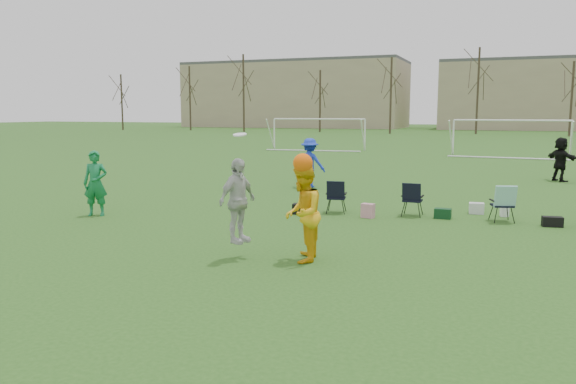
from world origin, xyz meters
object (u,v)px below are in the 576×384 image
at_px(goal_left, 319,125).
at_px(fielder_green_near, 96,183).
at_px(goal_mid, 510,128).
at_px(fielder_black, 561,159).
at_px(center_contest, 280,208).
at_px(fielder_blue, 310,163).

bearing_deg(goal_left, fielder_green_near, -89.44).
height_order(goal_left, goal_mid, same).
bearing_deg(fielder_black, center_contest, 120.72).
height_order(fielder_green_near, goal_left, goal_left).
distance_m(fielder_black, center_contest, 17.55).
bearing_deg(fielder_blue, fielder_green_near, 68.81).
relative_size(fielder_black, center_contest, 0.74).
bearing_deg(fielder_green_near, goal_left, 74.54).
height_order(center_contest, goal_left, center_contest).
height_order(fielder_green_near, center_contest, center_contest).
relative_size(fielder_green_near, center_contest, 0.73).
relative_size(goal_left, goal_mid, 1.00).
xyz_separation_m(fielder_black, center_contest, (-6.36, -16.36, 0.13)).
bearing_deg(fielder_black, fielder_green_near, 98.21).
xyz_separation_m(goal_left, goal_mid, (14.00, -2.00, 0.00)).
bearing_deg(center_contest, fielder_green_near, 158.53).
relative_size(fielder_blue, goal_left, 0.26).
distance_m(fielder_green_near, goal_mid, 29.53).
bearing_deg(fielder_blue, center_contest, 109.68).
bearing_deg(goal_mid, center_contest, -94.32).
distance_m(fielder_blue, goal_left, 22.34).
height_order(fielder_blue, fielder_black, fielder_blue).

